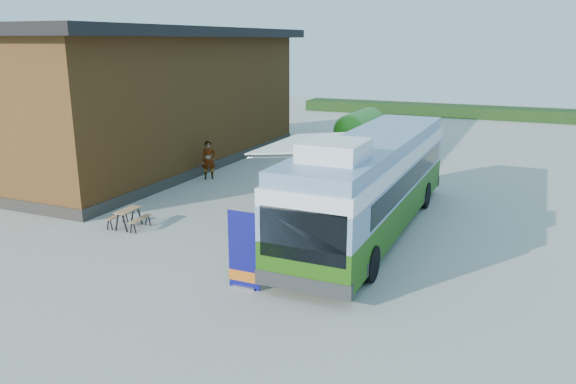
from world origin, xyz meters
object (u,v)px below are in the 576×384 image
at_px(banner, 244,258).
at_px(picnic_table, 128,214).
at_px(person_b, 308,180).
at_px(person_a, 209,160).
at_px(bus, 371,181).
at_px(slurry_tanker, 360,127).

height_order(banner, picnic_table, banner).
bearing_deg(person_b, banner, 58.97).
xyz_separation_m(person_a, person_b, (5.87, -1.08, -0.19)).
bearing_deg(person_a, banner, -88.36).
distance_m(picnic_table, person_b, 8.17).
distance_m(banner, person_b, 9.93).
bearing_deg(banner, bus, 73.45).
bearing_deg(slurry_tanker, person_b, -82.45).
relative_size(picnic_table, person_a, 0.68).
height_order(bus, slurry_tanker, bus).
relative_size(bus, slurry_tanker, 2.00).
relative_size(bus, person_a, 6.76).
height_order(picnic_table, person_a, person_a).
distance_m(picnic_table, person_a, 7.98).
bearing_deg(bus, person_b, 138.10).
bearing_deg(picnic_table, person_a, 96.43).
xyz_separation_m(banner, slurry_tanker, (-3.32, 22.08, 0.46)).
bearing_deg(picnic_table, slurry_tanker, 77.44).
xyz_separation_m(bus, slurry_tanker, (-5.21, 15.83, -0.53)).
distance_m(picnic_table, slurry_tanker, 19.41).
height_order(banner, person_a, banner).
bearing_deg(person_a, slurry_tanker, 33.88).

